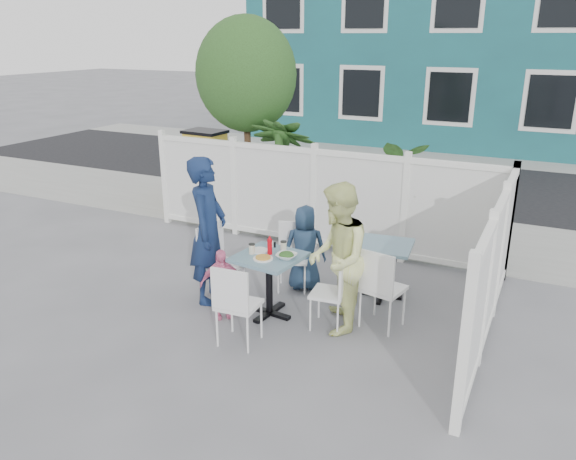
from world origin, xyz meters
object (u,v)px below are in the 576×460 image
at_px(chair_right, 335,288).
at_px(boy, 305,248).
at_px(main_table, 269,269).
at_px(chair_left, 218,257).
at_px(utility_cabinet, 206,167).
at_px(spare_table, 384,256).
at_px(man, 208,230).
at_px(chair_back, 293,251).
at_px(toddler, 221,284).
at_px(woman, 337,259).
at_px(chair_near, 235,300).

bearing_deg(chair_right, boy, 35.63).
bearing_deg(boy, main_table, 64.37).
bearing_deg(main_table, chair_left, 173.56).
distance_m(utility_cabinet, chair_left, 4.76).
xyz_separation_m(utility_cabinet, spare_table, (4.63, -2.89, -0.12)).
xyz_separation_m(chair_right, boy, (-0.76, 0.85, 0.06)).
xyz_separation_m(utility_cabinet, man, (2.65, -3.91, 0.25)).
distance_m(main_table, chair_back, 0.86).
bearing_deg(toddler, chair_right, -27.40).
distance_m(boy, toddler, 1.32).
bearing_deg(utility_cabinet, boy, -36.02).
bearing_deg(chair_left, man, -62.63).
distance_m(spare_table, boy, 1.04).
bearing_deg(main_table, toddler, -147.83).
distance_m(utility_cabinet, boy, 4.75).
height_order(main_table, woman, woman).
height_order(main_table, man, man).
height_order(chair_back, man, man).
height_order(chair_left, boy, boy).
bearing_deg(woman, chair_back, -150.28).
xyz_separation_m(utility_cabinet, main_table, (3.54, -3.97, -0.09)).
relative_size(utility_cabinet, main_table, 1.68).
bearing_deg(chair_near, chair_back, 89.78).
bearing_deg(chair_right, chair_back, 42.09).
height_order(spare_table, chair_left, chair_left).
distance_m(main_table, spare_table, 1.54).
distance_m(chair_left, chair_right, 1.62).
relative_size(woman, boy, 1.51).
relative_size(chair_back, boy, 0.78).
distance_m(utility_cabinet, woman, 5.89).
bearing_deg(main_table, chair_near, -88.83).
xyz_separation_m(chair_left, chair_back, (0.70, 0.77, -0.06)).
xyz_separation_m(spare_table, chair_right, (-0.26, -1.05, -0.05)).
xyz_separation_m(main_table, chair_right, (0.83, 0.04, -0.09)).
relative_size(main_table, chair_left, 0.82).
relative_size(spare_table, chair_back, 0.85).
xyz_separation_m(chair_near, woman, (0.83, 0.85, 0.32)).
bearing_deg(boy, chair_near, 67.20).
height_order(utility_cabinet, main_table, utility_cabinet).
height_order(man, woman, man).
distance_m(chair_back, woman, 1.29).
relative_size(utility_cabinet, chair_right, 1.56).
distance_m(utility_cabinet, man, 4.73).
distance_m(chair_left, chair_near, 1.21).
relative_size(utility_cabinet, man, 0.74).
relative_size(man, toddler, 2.15).
relative_size(utility_cabinet, chair_left, 1.38).
relative_size(main_table, chair_back, 0.91).
xyz_separation_m(man, boy, (0.96, 0.82, -0.36)).
bearing_deg(utility_cabinet, woman, -37.37).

